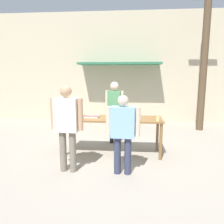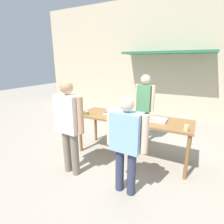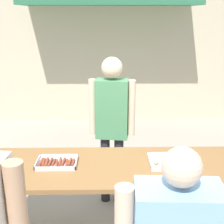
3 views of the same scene
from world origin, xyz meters
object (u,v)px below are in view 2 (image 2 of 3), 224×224
(condiment_jar_ketchup, at_px, (87,113))
(beer_cup, at_px, (186,128))
(person_customer_holding_hotdog, at_px, (69,121))
(food_tray_buns, at_px, (157,120))
(food_tray_sausages, at_px, (112,113))
(person_customer_with_cup, at_px, (126,140))
(condiment_jar_mustard, at_px, (83,113))
(person_server_behind_table, at_px, (144,102))

(condiment_jar_ketchup, xyz_separation_m, beer_cup, (2.10, -0.01, 0.01))
(person_customer_holding_hotdog, bearing_deg, food_tray_buns, -134.19)
(food_tray_sausages, bearing_deg, person_customer_with_cup, -54.16)
(person_customer_holding_hotdog, distance_m, person_customer_with_cup, 1.13)
(food_tray_buns, height_order, beer_cup, beer_cup)
(condiment_jar_ketchup, height_order, person_customer_with_cup, person_customer_with_cup)
(condiment_jar_mustard, relative_size, condiment_jar_ketchup, 1.00)
(person_customer_holding_hotdog, bearing_deg, person_server_behind_table, -107.34)
(food_tray_sausages, xyz_separation_m, food_tray_buns, (1.03, -0.00, 0.00))
(food_tray_buns, relative_size, condiment_jar_mustard, 4.67)
(beer_cup, distance_m, person_customer_holding_hotdog, 2.09)
(food_tray_buns, bearing_deg, person_customer_with_cup, -99.67)
(food_tray_sausages, relative_size, condiment_jar_mustard, 4.36)
(food_tray_sausages, relative_size, beer_cup, 3.34)
(beer_cup, bearing_deg, food_tray_sausages, 169.18)
(food_tray_buns, relative_size, person_server_behind_table, 0.22)
(food_tray_buns, bearing_deg, condiment_jar_mustard, -168.98)
(food_tray_sausages, bearing_deg, person_server_behind_table, 57.52)
(beer_cup, height_order, person_customer_holding_hotdog, person_customer_holding_hotdog)
(food_tray_buns, bearing_deg, food_tray_sausages, 179.89)
(condiment_jar_ketchup, bearing_deg, condiment_jar_mustard, -170.35)
(condiment_jar_ketchup, xyz_separation_m, person_customer_with_cup, (1.31, -0.86, -0.02))
(condiment_jar_mustard, relative_size, beer_cup, 0.77)
(food_tray_buns, height_order, person_server_behind_table, person_server_behind_table)
(food_tray_sausages, distance_m, person_customer_with_cup, 1.43)
(beer_cup, height_order, person_server_behind_table, person_server_behind_table)
(condiment_jar_mustard, relative_size, person_customer_holding_hotdog, 0.05)
(food_tray_buns, xyz_separation_m, condiment_jar_mustard, (-1.61, -0.31, 0.03))
(beer_cup, distance_m, person_server_behind_table, 1.58)
(condiment_jar_ketchup, relative_size, person_server_behind_table, 0.05)
(person_server_behind_table, height_order, person_customer_holding_hotdog, person_customer_holding_hotdog)
(food_tray_sausages, distance_m, person_customer_holding_hotdog, 1.18)
(person_server_behind_table, distance_m, person_customer_with_cup, 2.01)
(person_customer_with_cup, bearing_deg, condiment_jar_mustard, -28.05)
(condiment_jar_mustard, distance_m, beer_cup, 2.20)
(person_server_behind_table, bearing_deg, person_customer_holding_hotdog, -104.88)
(condiment_jar_mustard, xyz_separation_m, person_server_behind_table, (1.10, 1.13, 0.13))
(food_tray_sausages, relative_size, person_server_behind_table, 0.20)
(food_tray_buns, distance_m, condiment_jar_ketchup, 1.54)
(food_tray_buns, relative_size, person_customer_holding_hotdog, 0.22)
(condiment_jar_mustard, height_order, person_server_behind_table, person_server_behind_table)
(condiment_jar_mustard, xyz_separation_m, person_customer_with_cup, (1.41, -0.84, -0.02))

